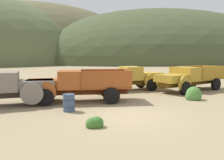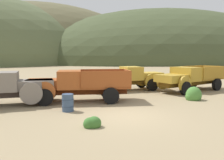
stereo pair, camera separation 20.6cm
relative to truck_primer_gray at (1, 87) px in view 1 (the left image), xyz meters
name	(u,v)px [view 1 (the left image)]	position (x,y,z in m)	size (l,w,h in m)	color
ground_plane	(128,116)	(5.55, -4.66, -1.03)	(300.00, 300.00, 0.00)	#998460
hill_far_left	(38,63)	(8.19, 77.20, -1.03)	(89.23, 50.14, 43.12)	brown
hill_center	(170,62)	(58.59, 66.59, -1.03)	(112.83, 71.19, 40.19)	#424C2D
truck_primer_gray	(1,87)	(0.00, 0.00, 0.00)	(6.51, 2.52, 1.91)	#3D322D
truck_oxide_orange	(73,85)	(3.95, -0.33, -0.02)	(6.35, 3.39, 1.91)	#51220D
truck_faded_yellow	(130,78)	(9.31, 2.79, -0.04)	(6.35, 2.55, 1.89)	brown
truck_mustard	(187,78)	(13.20, 0.58, 0.00)	(6.64, 3.60, 1.91)	#593D12
oil_drum_by_truck	(69,103)	(3.21, -2.72, -0.59)	(0.61, 0.61, 0.88)	#384C6B
bush_back_edge	(193,95)	(11.16, -2.52, -0.76)	(1.05, 0.91, 1.08)	#4C8438
bush_near_barrel	(135,82)	(11.50, 6.14, -0.82)	(1.03, 0.89, 0.78)	olive
bush_lone_scrub	(95,124)	(3.64, -5.70, -0.89)	(0.72, 0.56, 0.55)	#3D702D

